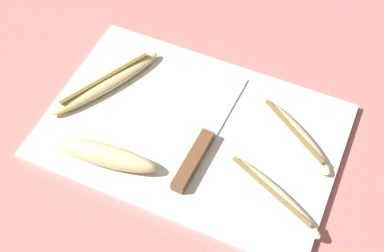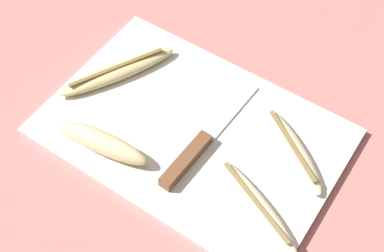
{
  "view_description": "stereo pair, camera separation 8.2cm",
  "coord_description": "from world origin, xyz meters",
  "px_view_note": "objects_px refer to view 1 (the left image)",
  "views": [
    {
      "loc": [
        0.19,
        -0.43,
        0.7
      ],
      "look_at": [
        0.0,
        0.0,
        0.02
      ],
      "focal_mm": 50.0,
      "sensor_mm": 36.0,
      "label": 1
    },
    {
      "loc": [
        0.26,
        -0.39,
        0.7
      ],
      "look_at": [
        0.0,
        0.0,
        0.02
      ],
      "focal_mm": 50.0,
      "sensor_mm": 36.0,
      "label": 2
    }
  ],
  "objects_px": {
    "banana_spotted_left": "(106,82)",
    "banana_cream_curved": "(293,134)",
    "banana_ripe_center": "(104,155)",
    "banana_pale_long": "(270,194)",
    "knife": "(199,150)"
  },
  "relations": [
    {
      "from": "banana_spotted_left",
      "to": "banana_cream_curved",
      "type": "bearing_deg",
      "value": 4.91
    },
    {
      "from": "banana_ripe_center",
      "to": "banana_cream_curved",
      "type": "bearing_deg",
      "value": 32.54
    },
    {
      "from": "banana_cream_curved",
      "to": "banana_ripe_center",
      "type": "height_order",
      "value": "banana_ripe_center"
    },
    {
      "from": "banana_pale_long",
      "to": "banana_spotted_left",
      "type": "bearing_deg",
      "value": 164.93
    },
    {
      "from": "banana_spotted_left",
      "to": "banana_pale_long",
      "type": "bearing_deg",
      "value": -15.07
    },
    {
      "from": "knife",
      "to": "banana_spotted_left",
      "type": "relative_size",
      "value": 1.19
    },
    {
      "from": "banana_ripe_center",
      "to": "banana_pale_long",
      "type": "bearing_deg",
      "value": 10.02
    },
    {
      "from": "knife",
      "to": "banana_spotted_left",
      "type": "xyz_separation_m",
      "value": [
        -0.19,
        0.06,
        0.0
      ]
    },
    {
      "from": "banana_spotted_left",
      "to": "banana_ripe_center",
      "type": "relative_size",
      "value": 1.23
    },
    {
      "from": "knife",
      "to": "banana_pale_long",
      "type": "distance_m",
      "value": 0.12
    },
    {
      "from": "banana_pale_long",
      "to": "banana_ripe_center",
      "type": "bearing_deg",
      "value": -169.98
    },
    {
      "from": "knife",
      "to": "banana_cream_curved",
      "type": "relative_size",
      "value": 1.48
    },
    {
      "from": "banana_pale_long",
      "to": "banana_ripe_center",
      "type": "xyz_separation_m",
      "value": [
        -0.24,
        -0.04,
        0.01
      ]
    },
    {
      "from": "knife",
      "to": "banana_pale_long",
      "type": "height_order",
      "value": "banana_pale_long"
    },
    {
      "from": "banana_spotted_left",
      "to": "knife",
      "type": "bearing_deg",
      "value": -16.29
    }
  ]
}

